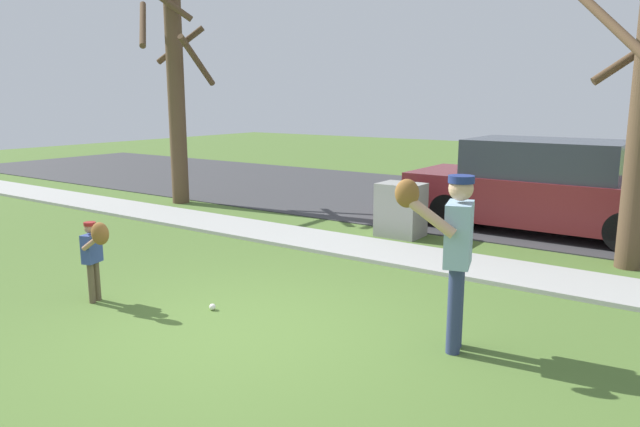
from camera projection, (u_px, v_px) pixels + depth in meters
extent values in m
plane|color=#4C6B2D|center=(398.00, 258.00, 8.84)|extent=(48.00, 48.00, 0.00)
cube|color=#A3A39E|center=(401.00, 255.00, 8.91)|extent=(36.00, 1.20, 0.06)
cube|color=#38383A|center=(506.00, 207.00, 12.93)|extent=(36.00, 6.80, 0.02)
cylinder|color=navy|center=(454.00, 311.00, 5.46)|extent=(0.13, 0.13, 0.84)
cylinder|color=navy|center=(456.00, 305.00, 5.62)|extent=(0.13, 0.13, 0.84)
cube|color=#8CADC6|center=(459.00, 234.00, 5.40)|extent=(0.33, 0.45, 0.59)
sphere|color=tan|center=(461.00, 189.00, 5.32)|extent=(0.23, 0.23, 0.23)
cylinder|color=navy|center=(461.00, 179.00, 5.31)|extent=(0.24, 0.24, 0.07)
cylinder|color=tan|center=(428.00, 215.00, 5.21)|extent=(0.52, 0.24, 0.40)
ellipsoid|color=brown|center=(407.00, 193.00, 5.24)|extent=(0.25, 0.20, 0.26)
cylinder|color=tan|center=(462.00, 227.00, 5.63)|extent=(0.10, 0.10, 0.56)
cylinder|color=brown|center=(97.00, 281.00, 6.95)|extent=(0.08, 0.08, 0.48)
cylinder|color=brown|center=(91.00, 283.00, 6.86)|extent=(0.08, 0.08, 0.48)
cube|color=#33478C|center=(92.00, 248.00, 6.82)|extent=(0.19, 0.26, 0.34)
sphere|color=#A87A5B|center=(90.00, 228.00, 6.78)|extent=(0.13, 0.13, 0.13)
cylinder|color=maroon|center=(90.00, 224.00, 6.77)|extent=(0.14, 0.14, 0.04)
cylinder|color=#A87A5B|center=(100.00, 245.00, 6.95)|extent=(0.06, 0.06, 0.32)
cylinder|color=#A87A5B|center=(93.00, 242.00, 6.62)|extent=(0.30, 0.13, 0.23)
ellipsoid|color=brown|center=(100.00, 234.00, 6.57)|extent=(0.25, 0.20, 0.26)
sphere|color=white|center=(212.00, 307.00, 6.65)|extent=(0.07, 0.07, 0.07)
cube|color=gray|center=(401.00, 210.00, 10.17)|extent=(0.75, 0.59, 0.93)
cylinder|color=brown|center=(635.00, 54.00, 8.22)|extent=(1.05, 0.68, 0.85)
cylinder|color=brown|center=(612.00, 25.00, 7.56)|extent=(1.25, 1.11, 1.14)
cylinder|color=brown|center=(176.00, 95.00, 13.06)|extent=(0.38, 0.38, 4.85)
cylinder|color=brown|center=(197.00, 61.00, 12.75)|extent=(0.54, 1.36, 1.03)
cylinder|color=brown|center=(180.00, 45.00, 13.29)|extent=(1.05, 0.69, 0.85)
cylinder|color=brown|center=(143.00, 24.00, 12.62)|extent=(1.26, 1.11, 1.14)
cylinder|color=brown|center=(169.00, 3.00, 12.32)|extent=(0.84, 0.72, 0.74)
cube|color=maroon|center=(544.00, 199.00, 10.50)|extent=(4.70, 1.90, 0.80)
cube|color=#2D333D|center=(547.00, 158.00, 10.36)|extent=(2.59, 1.75, 0.65)
cylinder|color=black|center=(640.00, 214.00, 10.40)|extent=(0.64, 0.22, 0.64)
cylinder|color=black|center=(625.00, 232.00, 9.05)|extent=(0.64, 0.22, 0.64)
cylinder|color=black|center=(480.00, 199.00, 12.04)|extent=(0.64, 0.22, 0.64)
cylinder|color=black|center=(448.00, 211.00, 10.69)|extent=(0.64, 0.22, 0.64)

